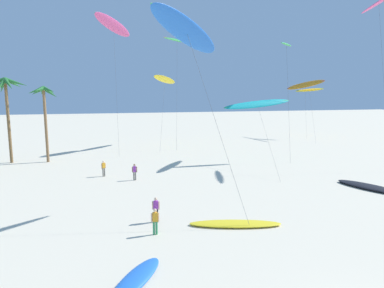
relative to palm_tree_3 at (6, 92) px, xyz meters
name	(u,v)px	position (x,y,z in m)	size (l,w,h in m)	color
palm_tree_3	(6,92)	(0.00, 0.00, 0.00)	(5.04, 4.36, 10.54)	brown
palm_tree_4	(44,98)	(4.27, -0.68, -0.72)	(3.55, 3.68, 9.52)	olive
flying_kite_0	(286,44)	(34.28, -6.35, 6.10)	(5.56, 6.60, 15.44)	green
flying_kite_1	(187,31)	(16.71, -22.73, 3.95)	(6.67, 7.21, 14.28)	blue
flying_kite_2	(257,104)	(29.75, -7.65, -1.45)	(9.03, 10.35, 8.20)	#19B2B7
flying_kite_3	(309,90)	(50.83, 11.88, 0.64)	(6.07, 9.84, 9.97)	yellow
flying_kite_4	(165,80)	(21.54, 9.91, 2.22)	(5.65, 11.35, 11.88)	yellow
flying_kite_5	(177,40)	(22.86, 6.37, 8.06)	(6.03, 5.76, 17.19)	green
flying_kite_6	(379,3)	(42.61, -12.24, 10.30)	(1.94, 7.48, 19.95)	#EA5193
flying_kite_7	(305,85)	(50.21, 12.49, 1.65)	(3.90, 8.92, 11.71)	orange
flying_kite_8	(113,25)	(13.12, 2.69, 9.04)	(5.85, 7.57, 19.15)	#EA5193
grounded_kite_0	(136,279)	(12.08, -31.13, -8.56)	(3.27, 3.94, 0.33)	blue
grounded_kite_1	(235,224)	(19.00, -26.27, -8.60)	(6.12, 2.90, 0.25)	yellow
grounded_kite_2	(370,187)	(34.09, -21.66, -8.56)	(3.76, 6.19, 0.34)	black
person_foreground_walker	(135,171)	(13.92, -12.82, -7.83)	(0.51, 0.24, 1.65)	slate
person_near_right	(104,168)	(10.98, -10.41, -7.82)	(0.48, 0.30, 1.67)	slate
person_mid_field	(156,208)	(14.14, -24.25, -7.80)	(0.49, 0.28, 1.70)	black
person_far_watcher	(155,220)	(13.76, -26.23, -7.83)	(0.51, 0.21, 1.64)	#338E56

